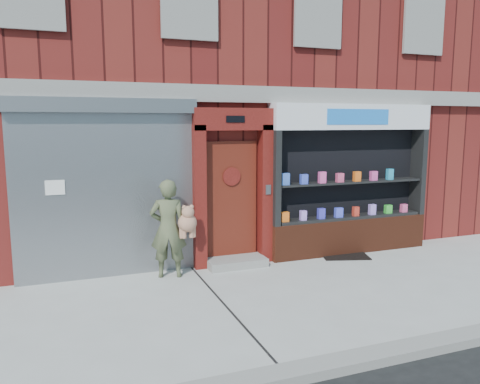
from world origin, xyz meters
TOP-DOWN VIEW (x-y plane):
  - ground at (0.00, 0.00)m, footprint 80.00×80.00m
  - curb at (0.00, -2.15)m, footprint 60.00×0.30m
  - building at (-0.00, 5.99)m, footprint 12.00×8.16m
  - shutter_bay at (-3.00, 1.93)m, footprint 3.10×0.30m
  - red_door_bay at (-0.75, 1.86)m, footprint 1.52×0.58m
  - pharmacy_bay at (1.75, 1.81)m, footprint 3.50×0.41m
  - woman at (-2.00, 1.54)m, footprint 0.83×0.54m
  - doormat at (1.51, 1.55)m, footprint 1.05×0.87m

SIDE VIEW (x-z plane):
  - ground at x=0.00m, z-range 0.00..0.00m
  - doormat at x=1.51m, z-range 0.00..0.02m
  - curb at x=0.00m, z-range 0.00..0.12m
  - woman at x=-2.00m, z-range 0.01..1.71m
  - pharmacy_bay at x=1.75m, z-range -0.13..2.87m
  - red_door_bay at x=-0.75m, z-range 0.01..2.91m
  - shutter_bay at x=-3.00m, z-range 0.20..3.24m
  - building at x=0.00m, z-range 0.00..8.00m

